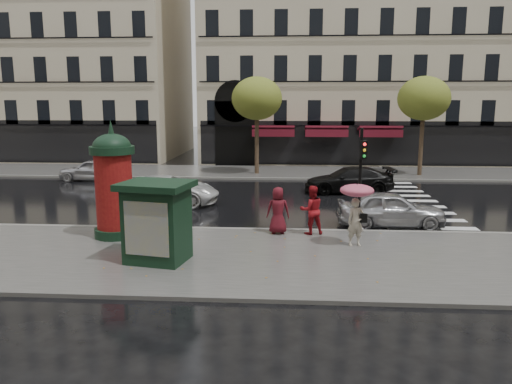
# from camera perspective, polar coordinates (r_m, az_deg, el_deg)

# --- Properties ---
(ground) EXTENTS (160.00, 160.00, 0.00)m
(ground) POSITION_cam_1_polar(r_m,az_deg,el_deg) (16.73, 3.01, -7.28)
(ground) COLOR black
(ground) RESTS_ON ground
(near_sidewalk) EXTENTS (90.00, 7.00, 0.12)m
(near_sidewalk) POSITION_cam_1_polar(r_m,az_deg,el_deg) (16.23, 2.98, -7.62)
(near_sidewalk) COLOR #474744
(near_sidewalk) RESTS_ON ground
(far_sidewalk) EXTENTS (90.00, 6.00, 0.12)m
(far_sidewalk) POSITION_cam_1_polar(r_m,az_deg,el_deg) (35.29, 3.44, 2.26)
(far_sidewalk) COLOR #474744
(far_sidewalk) RESTS_ON ground
(near_kerb) EXTENTS (90.00, 0.25, 0.14)m
(near_kerb) POSITION_cam_1_polar(r_m,az_deg,el_deg) (19.59, 3.13, -4.41)
(near_kerb) COLOR slate
(near_kerb) RESTS_ON ground
(far_kerb) EXTENTS (90.00, 0.25, 0.14)m
(far_kerb) POSITION_cam_1_polar(r_m,az_deg,el_deg) (32.32, 3.40, 1.52)
(far_kerb) COLOR slate
(far_kerb) RESTS_ON ground
(zebra_crossing) EXTENTS (3.60, 11.75, 0.01)m
(zebra_crossing) POSITION_cam_1_polar(r_m,az_deg,el_deg) (26.68, 16.30, -0.95)
(zebra_crossing) COLOR silver
(zebra_crossing) RESTS_ON ground
(bldg_far_corner) EXTENTS (26.00, 14.00, 22.90)m
(bldg_far_corner) POSITION_cam_1_polar(r_m,az_deg,el_deg) (46.71, 11.45, 17.93)
(bldg_far_corner) COLOR #B7A88C
(bldg_far_corner) RESTS_ON ground
(bldg_far_left) EXTENTS (24.00, 14.00, 22.90)m
(bldg_far_left) POSITION_cam_1_polar(r_m,az_deg,el_deg) (51.38, -22.85, 16.64)
(bldg_far_left) COLOR #B7A88C
(bldg_far_left) RESTS_ON ground
(tree_far_left) EXTENTS (3.40, 3.40, 6.64)m
(tree_far_left) POSITION_cam_1_polar(r_m,az_deg,el_deg) (34.00, 0.09, 10.60)
(tree_far_left) COLOR #38281C
(tree_far_left) RESTS_ON ground
(tree_far_right) EXTENTS (3.40, 3.40, 6.64)m
(tree_far_right) POSITION_cam_1_polar(r_m,az_deg,el_deg) (35.06, 18.63, 10.06)
(tree_far_right) COLOR #38281C
(tree_far_right) RESTS_ON ground
(woman_umbrella) EXTENTS (1.16, 1.16, 2.23)m
(woman_umbrella) POSITION_cam_1_polar(r_m,az_deg,el_deg) (17.39, 11.42, -1.37)
(woman_umbrella) COLOR #B8AD98
(woman_umbrella) RESTS_ON near_sidewalk
(woman_red) EXTENTS (1.04, 0.89, 1.85)m
(woman_red) POSITION_cam_1_polar(r_m,az_deg,el_deg) (18.80, 6.37, -2.05)
(woman_red) COLOR maroon
(woman_red) RESTS_ON near_sidewalk
(man_burgundy) EXTENTS (0.91, 0.63, 1.78)m
(man_burgundy) POSITION_cam_1_polar(r_m,az_deg,el_deg) (18.79, 2.53, -2.10)
(man_burgundy) COLOR #541019
(man_burgundy) RESTS_ON near_sidewalk
(morris_column) EXTENTS (1.59, 1.59, 4.29)m
(morris_column) POSITION_cam_1_polar(r_m,az_deg,el_deg) (18.86, -15.96, 1.14)
(morris_column) COLOR black
(morris_column) RESTS_ON near_sidewalk
(traffic_light) EXTENTS (0.28, 0.39, 3.96)m
(traffic_light) POSITION_cam_1_polar(r_m,az_deg,el_deg) (19.03, 11.93, 2.46)
(traffic_light) COLOR black
(traffic_light) RESTS_ON near_sidewalk
(newsstand) EXTENTS (2.38, 2.13, 2.51)m
(newsstand) POSITION_cam_1_polar(r_m,az_deg,el_deg) (15.79, -11.23, -3.24)
(newsstand) COLOR black
(newsstand) RESTS_ON near_sidewalk
(car_silver) EXTENTS (4.35, 1.81, 1.47)m
(car_silver) POSITION_cam_1_polar(r_m,az_deg,el_deg) (21.02, 15.11, -1.87)
(car_silver) COLOR #B3B3B8
(car_silver) RESTS_ON ground
(car_white) EXTENTS (5.15, 2.39, 1.43)m
(car_white) POSITION_cam_1_polar(r_m,az_deg,el_deg) (25.00, -10.14, 0.21)
(car_white) COLOR silver
(car_white) RESTS_ON ground
(car_black) EXTENTS (5.10, 2.55, 1.42)m
(car_black) POSITION_cam_1_polar(r_m,az_deg,el_deg) (28.22, 10.58, 1.36)
(car_black) COLOR black
(car_black) RESTS_ON ground
(car_far_silver) EXTENTS (4.19, 1.86, 1.40)m
(car_far_silver) POSITION_cam_1_polar(r_m,az_deg,el_deg) (33.60, -18.21, 2.44)
(car_far_silver) COLOR silver
(car_far_silver) RESTS_ON ground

